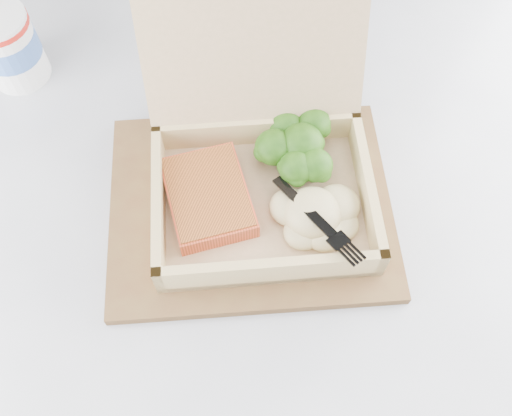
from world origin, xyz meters
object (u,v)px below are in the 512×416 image
object	(u,v)px
cafe_table	(236,280)
takeout_container	(260,150)
serving_tray	(251,206)
paper_cup	(8,45)

from	to	relation	value
cafe_table	takeout_container	size ratio (longest dim) A/B	3.35
cafe_table	takeout_container	distance (m)	0.26
serving_tray	takeout_container	world-z (taller)	takeout_container
takeout_container	paper_cup	distance (m)	0.35
cafe_table	serving_tray	size ratio (longest dim) A/B	3.25
takeout_container	cafe_table	bearing A→B (deg)	-128.53
paper_cup	cafe_table	bearing A→B (deg)	-56.63
cafe_table	takeout_container	world-z (taller)	takeout_container
serving_tray	paper_cup	xyz separation A→B (m)	(-0.22, 0.28, 0.04)
serving_tray	takeout_container	xyz separation A→B (m)	(0.02, 0.03, 0.06)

